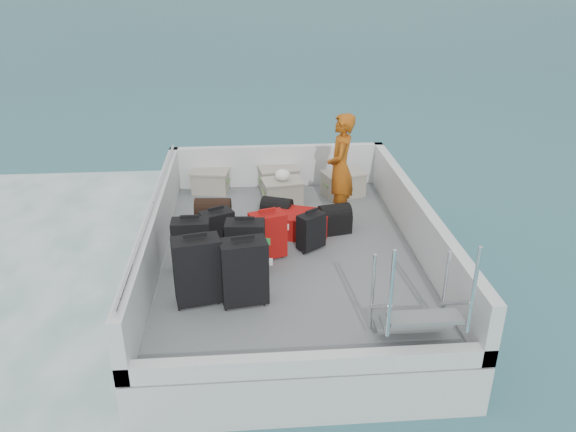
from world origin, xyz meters
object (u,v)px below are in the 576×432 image
at_px(suitcase_2, 218,232).
at_px(suitcase_5, 268,236).
at_px(suitcase_8, 299,224).
at_px(crate_3, 343,185).
at_px(suitcase_1, 192,246).
at_px(suitcase_0, 198,271).
at_px(suitcase_3, 244,273).
at_px(crate_0, 211,182).
at_px(crate_2, 283,192).
at_px(passenger, 340,168).
at_px(suitcase_4, 246,248).
at_px(suitcase_7, 311,232).
at_px(crate_1, 279,179).

distance_m(suitcase_2, suitcase_5, 0.68).
distance_m(suitcase_8, crate_3, 1.62).
relative_size(suitcase_1, suitcase_8, 0.84).
bearing_deg(suitcase_0, suitcase_8, 39.68).
distance_m(suitcase_2, suitcase_3, 1.27).
distance_m(suitcase_5, crate_0, 2.49).
height_order(suitcase_3, crate_2, suitcase_3).
relative_size(suitcase_3, passenger, 0.48).
bearing_deg(suitcase_1, suitcase_0, -81.00).
relative_size(suitcase_0, crate_3, 1.29).
height_order(suitcase_0, crate_0, suitcase_0).
bearing_deg(crate_0, suitcase_4, -78.28).
xyz_separation_m(suitcase_4, suitcase_8, (0.76, 1.02, -0.19)).
bearing_deg(suitcase_1, suitcase_8, 31.83).
height_order(suitcase_1, suitcase_8, suitcase_1).
relative_size(suitcase_0, suitcase_2, 1.35).
distance_m(suitcase_7, crate_1, 2.18).
bearing_deg(suitcase_5, crate_1, 64.96).
distance_m(crate_1, crate_3, 1.09).
bearing_deg(suitcase_4, suitcase_0, -126.20).
bearing_deg(crate_1, suitcase_0, -108.54).
bearing_deg(suitcase_5, suitcase_0, -147.60).
bearing_deg(suitcase_4, suitcase_2, 128.37).
bearing_deg(suitcase_5, suitcase_7, -1.59).
relative_size(suitcase_8, crate_0, 1.42).
xyz_separation_m(suitcase_2, crate_0, (-0.20, 2.16, -0.12)).
relative_size(crate_1, crate_2, 1.04).
bearing_deg(suitcase_7, crate_3, 31.99).
relative_size(suitcase_3, crate_1, 1.28).
distance_m(suitcase_4, crate_2, 2.24).
height_order(suitcase_8, passenger, passenger).
bearing_deg(passenger, suitcase_8, -41.79).
xyz_separation_m(suitcase_2, suitcase_4, (0.36, -0.55, 0.05)).
distance_m(suitcase_8, crate_0, 2.15).
height_order(suitcase_4, crate_1, suitcase_4).
bearing_deg(crate_1, suitcase_2, -113.56).
xyz_separation_m(suitcase_5, passenger, (1.11, 1.09, 0.50)).
xyz_separation_m(suitcase_4, crate_1, (0.58, 2.71, -0.16)).
distance_m(suitcase_3, crate_2, 2.90).
xyz_separation_m(suitcase_7, crate_0, (-1.44, 2.16, -0.08)).
xyz_separation_m(suitcase_2, crate_2, (0.97, 1.60, -0.12)).
bearing_deg(passenger, suitcase_7, -16.93).
xyz_separation_m(suitcase_0, suitcase_7, (1.42, 1.17, -0.14)).
distance_m(crate_0, crate_1, 1.14).
height_order(suitcase_1, suitcase_2, suitcase_1).
distance_m(suitcase_2, crate_2, 1.87).
bearing_deg(crate_0, suitcase_3, -80.91).
height_order(suitcase_4, crate_2, suitcase_4).
distance_m(crate_0, crate_3, 2.21).
bearing_deg(suitcase_1, suitcase_2, 55.26).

